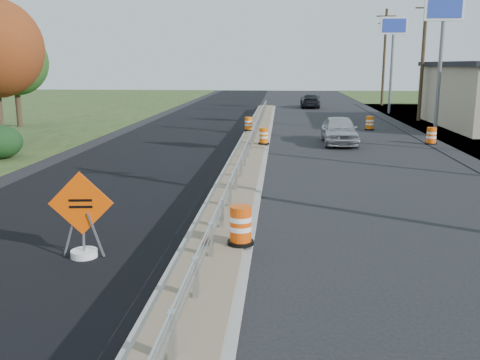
# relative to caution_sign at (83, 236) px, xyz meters

# --- Properties ---
(ground) EXTENTS (140.00, 140.00, 0.00)m
(ground) POSITION_rel_caution_sign_xyz_m (2.81, 5.71, -0.48)
(ground) COLOR black
(ground) RESTS_ON ground
(milled_overlay) EXTENTS (7.20, 120.00, 0.01)m
(milled_overlay) POSITION_rel_caution_sign_xyz_m (-1.59, 15.71, -0.48)
(milled_overlay) COLOR black
(milled_overlay) RESTS_ON ground
(median) EXTENTS (1.60, 55.00, 0.23)m
(median) POSITION_rel_caution_sign_xyz_m (2.81, 13.71, -0.37)
(median) COLOR gray
(median) RESTS_ON ground
(guardrail) EXTENTS (0.10, 46.15, 0.72)m
(guardrail) POSITION_rel_caution_sign_xyz_m (2.81, 14.71, 0.25)
(guardrail) COLOR silver
(guardrail) RESTS_ON median
(pylon_sign_mid) EXTENTS (2.20, 0.30, 7.90)m
(pylon_sign_mid) POSITION_rel_caution_sign_xyz_m (13.31, 21.71, 5.99)
(pylon_sign_mid) COLOR slate
(pylon_sign_mid) RESTS_ON ground
(pylon_sign_north) EXTENTS (2.20, 0.30, 7.90)m
(pylon_sign_north) POSITION_rel_caution_sign_xyz_m (13.31, 35.71, 5.99)
(pylon_sign_north) COLOR slate
(pylon_sign_north) RESTS_ON ground
(utility_pole_nmid) EXTENTS (1.90, 0.26, 9.40)m
(utility_pole_nmid) POSITION_rel_caution_sign_xyz_m (14.31, 29.71, 4.45)
(utility_pole_nmid) COLOR #473523
(utility_pole_nmid) RESTS_ON ground
(utility_pole_north) EXTENTS (1.90, 0.26, 9.40)m
(utility_pole_north) POSITION_rel_caution_sign_xyz_m (14.31, 44.71, 4.45)
(utility_pole_north) COLOR #473523
(utility_pole_north) RESTS_ON ground
(tree_near_back) EXTENTS (4.29, 4.29, 6.37)m
(tree_near_back) POSITION_rel_caution_sign_xyz_m (-13.19, 23.71, 3.73)
(tree_near_back) COLOR #473523
(tree_near_back) RESTS_ON ground
(caution_sign) EXTENTS (1.37, 0.57, 1.90)m
(caution_sign) POSITION_rel_caution_sign_xyz_m (0.00, 0.00, 0.00)
(caution_sign) COLOR white
(caution_sign) RESTS_ON ground
(barrel_median_near) EXTENTS (0.58, 0.58, 0.86)m
(barrel_median_near) POSITION_rel_caution_sign_xyz_m (3.36, 0.46, 0.16)
(barrel_median_near) COLOR black
(barrel_median_near) RESTS_ON median
(barrel_median_mid) EXTENTS (0.55, 0.55, 0.81)m
(barrel_median_mid) POSITION_rel_caution_sign_xyz_m (3.36, 15.51, 0.14)
(barrel_median_mid) COLOR black
(barrel_median_mid) RESTS_ON median
(barrel_median_far) EXTENTS (0.54, 0.54, 0.80)m
(barrel_median_far) POSITION_rel_caution_sign_xyz_m (2.26, 21.01, 0.13)
(barrel_median_far) COLOR black
(barrel_median_far) RESTS_ON median
(barrel_shoulder_near) EXTENTS (0.60, 0.60, 0.88)m
(barrel_shoulder_near) POSITION_rel_caution_sign_xyz_m (12.01, 17.66, -0.06)
(barrel_shoulder_near) COLOR black
(barrel_shoulder_near) RESTS_ON ground
(barrel_shoulder_mid) EXTENTS (0.60, 0.60, 0.88)m
(barrel_shoulder_mid) POSITION_rel_caution_sign_xyz_m (9.81, 23.78, -0.06)
(barrel_shoulder_mid) COLOR black
(barrel_shoulder_mid) RESTS_ON ground
(car_silver) EXTENTS (1.75, 4.31, 1.47)m
(car_silver) POSITION_rel_caution_sign_xyz_m (7.24, 17.43, 0.25)
(car_silver) COLOR #AEAEB3
(car_silver) RESTS_ON ground
(car_dark_far) EXTENTS (1.88, 4.50, 1.30)m
(car_dark_far) POSITION_rel_caution_sign_xyz_m (6.95, 41.65, 0.17)
(car_dark_far) COLOR black
(car_dark_far) RESTS_ON ground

